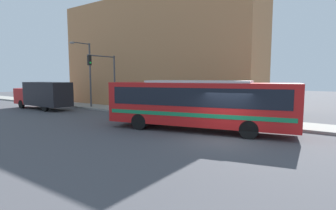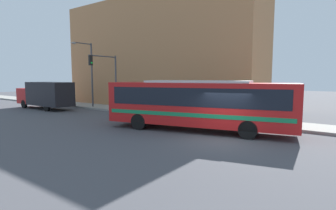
# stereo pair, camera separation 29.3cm
# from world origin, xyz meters

# --- Properties ---
(ground_plane) EXTENTS (120.00, 120.00, 0.00)m
(ground_plane) POSITION_xyz_m (0.00, 0.00, 0.00)
(ground_plane) COLOR #47474C
(sidewalk) EXTENTS (2.95, 70.00, 0.18)m
(sidewalk) POSITION_xyz_m (5.97, 20.00, 0.09)
(sidewalk) COLOR gray
(sidewalk) RESTS_ON ground_plane
(building_facade) EXTENTS (6.00, 23.38, 11.90)m
(building_facade) POSITION_xyz_m (10.45, 12.69, 5.95)
(building_facade) COLOR #B27A4C
(building_facade) RESTS_ON ground_plane
(city_bus) EXTENTS (4.98, 11.82, 3.15)m
(city_bus) POSITION_xyz_m (1.29, 2.30, 1.83)
(city_bus) COLOR red
(city_bus) RESTS_ON ground_plane
(delivery_truck) EXTENTS (2.20, 7.86, 2.85)m
(delivery_truck) POSITION_xyz_m (1.88, 21.01, 1.57)
(delivery_truck) COLOR black
(delivery_truck) RESTS_ON ground_plane
(fire_hydrant) EXTENTS (0.24, 0.33, 0.75)m
(fire_hydrant) POSITION_xyz_m (5.10, 5.63, 0.55)
(fire_hydrant) COLOR red
(fire_hydrant) RESTS_ON sidewalk
(traffic_light_pole) EXTENTS (3.28, 0.35, 5.29)m
(traffic_light_pole) POSITION_xyz_m (4.13, 13.83, 3.81)
(traffic_light_pole) COLOR #47474C
(traffic_light_pole) RESTS_ON sidewalk
(parking_meter) EXTENTS (0.14, 0.14, 1.36)m
(parking_meter) POSITION_xyz_m (5.10, 8.23, 1.09)
(parking_meter) COLOR #47474C
(parking_meter) RESTS_ON sidewalk
(street_lamp) EXTENTS (2.50, 0.28, 6.78)m
(street_lamp) POSITION_xyz_m (5.01, 17.64, 4.23)
(street_lamp) COLOR #47474C
(street_lamp) RESTS_ON sidewalk
(pedestrian_near_corner) EXTENTS (0.34, 0.34, 1.83)m
(pedestrian_near_corner) POSITION_xyz_m (6.61, 14.16, 1.12)
(pedestrian_near_corner) COLOR slate
(pedestrian_near_corner) RESTS_ON sidewalk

